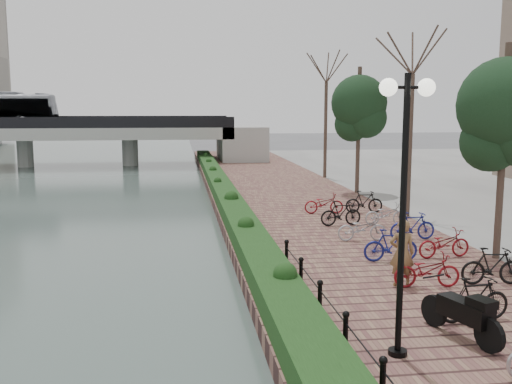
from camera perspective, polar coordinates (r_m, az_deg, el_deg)
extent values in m
cube|color=brown|center=(25.61, 5.23, -2.56)|extent=(8.00, 75.00, 0.50)
cube|color=black|center=(27.43, -2.87, -0.64)|extent=(1.10, 56.00, 0.60)
cylinder|color=black|center=(9.56, 12.54, -18.12)|extent=(0.10, 0.10, 0.70)
cylinder|color=black|center=(11.28, 8.94, -13.76)|extent=(0.10, 0.10, 0.70)
cylinder|color=black|center=(13.09, 6.40, -10.55)|extent=(0.10, 0.10, 0.70)
cylinder|color=black|center=(14.94, 4.52, -8.12)|extent=(0.10, 0.10, 0.70)
cylinder|color=black|center=(16.83, 3.07, -6.22)|extent=(0.10, 0.10, 0.70)
cylinder|color=black|center=(10.67, 14.44, -2.62)|extent=(0.12, 0.12, 5.19)
cylinder|color=black|center=(10.49, 14.91, 10.08)|extent=(0.70, 0.06, 0.06)
sphere|color=white|center=(10.36, 13.10, 10.17)|extent=(0.32, 0.32, 0.32)
sphere|color=white|center=(10.63, 16.68, 9.98)|extent=(0.32, 0.32, 0.32)
imported|color=brown|center=(15.30, 14.38, -5.91)|extent=(0.72, 0.56, 1.76)
imported|color=black|center=(13.27, 21.29, -10.13)|extent=(0.47, 1.66, 1.00)
imported|color=maroon|center=(15.50, 16.61, -7.45)|extent=(0.60, 1.71, 0.90)
imported|color=navy|center=(17.81, 13.18, -5.12)|extent=(0.47, 1.66, 1.00)
imported|color=#AAAAAE|center=(20.21, 10.56, -3.58)|extent=(0.60, 1.71, 0.90)
imported|color=black|center=(22.64, 8.51, -2.13)|extent=(0.47, 1.66, 1.00)
imported|color=maroon|center=(25.11, 6.86, -1.18)|extent=(0.60, 1.72, 0.90)
imported|color=black|center=(16.30, 22.44, -6.79)|extent=(0.47, 1.66, 1.00)
imported|color=maroon|center=(18.53, 18.40, -4.96)|extent=(0.60, 1.71, 0.90)
imported|color=navy|center=(20.83, 15.28, -3.25)|extent=(0.47, 1.66, 1.00)
imported|color=#AAAAAE|center=(23.21, 12.78, -2.11)|extent=(0.60, 1.71, 0.90)
imported|color=black|center=(25.61, 10.76, -0.97)|extent=(0.47, 1.66, 1.00)
cube|color=#AAABA5|center=(53.72, -22.19, 5.51)|extent=(36.00, 8.00, 1.00)
cube|color=black|center=(49.92, -23.36, 6.37)|extent=(36.00, 0.15, 0.90)
cube|color=black|center=(57.48, -21.28, 6.65)|extent=(36.00, 0.15, 0.90)
cylinder|color=#AAABA5|center=(53.82, -22.09, 3.65)|extent=(1.40, 1.40, 2.50)
cylinder|color=#AAABA5|center=(52.32, -12.48, 3.95)|extent=(1.40, 1.40, 2.50)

